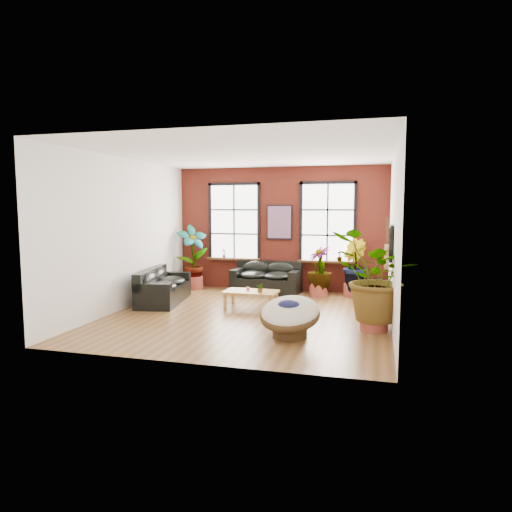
# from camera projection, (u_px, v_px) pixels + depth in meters

# --- Properties ---
(room) EXTENTS (6.04, 6.54, 3.54)m
(room) POSITION_uv_depth(u_px,v_px,m) (251.00, 236.00, 9.99)
(room) COLOR brown
(room) RESTS_ON ground
(sofa_back) EXTENTS (1.91, 0.99, 0.86)m
(sofa_back) POSITION_uv_depth(u_px,v_px,m) (267.00, 278.00, 12.73)
(sofa_back) COLOR black
(sofa_back) RESTS_ON ground
(sofa_left) EXTENTS (1.24, 2.24, 0.84)m
(sofa_left) POSITION_uv_depth(u_px,v_px,m) (162.00, 287.00, 11.39)
(sofa_left) COLOR black
(sofa_left) RESTS_ON ground
(coffee_table) EXTENTS (1.26, 0.74, 0.48)m
(coffee_table) POSITION_uv_depth(u_px,v_px,m) (251.00, 293.00, 10.77)
(coffee_table) COLOR olive
(coffee_table) RESTS_ON ground
(papasan_chair) EXTENTS (1.21, 1.23, 0.82)m
(papasan_chair) POSITION_uv_depth(u_px,v_px,m) (290.00, 315.00, 8.25)
(papasan_chair) COLOR #432E18
(papasan_chair) RESTS_ON ground
(poster) EXTENTS (0.74, 0.06, 0.98)m
(poster) POSITION_uv_depth(u_px,v_px,m) (279.00, 222.00, 12.88)
(poster) COLOR black
(poster) RESTS_ON room
(tv_wall_unit) EXTENTS (0.13, 1.86, 1.20)m
(tv_wall_unit) POSITION_uv_depth(u_px,v_px,m) (389.00, 246.00, 9.69)
(tv_wall_unit) COLOR black
(tv_wall_unit) RESTS_ON room
(media_box) EXTENTS (0.79, 0.73, 0.53)m
(media_box) POSITION_uv_depth(u_px,v_px,m) (370.00, 289.00, 11.74)
(media_box) COLOR black
(media_box) RESTS_ON ground
(pot_back_left) EXTENTS (0.67, 0.67, 0.37)m
(pot_back_left) POSITION_uv_depth(u_px,v_px,m) (194.00, 283.00, 13.29)
(pot_back_left) COLOR #993E32
(pot_back_left) RESTS_ON ground
(pot_back_right) EXTENTS (0.59, 0.59, 0.34)m
(pot_back_right) POSITION_uv_depth(u_px,v_px,m) (352.00, 290.00, 12.18)
(pot_back_right) COLOR #993E32
(pot_back_right) RESTS_ON ground
(pot_right_wall) EXTENTS (0.64, 0.64, 0.39)m
(pot_right_wall) POSITION_uv_depth(u_px,v_px,m) (374.00, 320.00, 8.77)
(pot_right_wall) COLOR #993E32
(pot_right_wall) RESTS_ON ground
(pot_mid) EXTENTS (0.51, 0.51, 0.36)m
(pot_mid) POSITION_uv_depth(u_px,v_px,m) (319.00, 289.00, 12.21)
(pot_mid) COLOR #993E32
(pot_mid) RESTS_ON ground
(floor_plant_back_left) EXTENTS (1.09, 1.07, 1.73)m
(floor_plant_back_left) POSITION_uv_depth(u_px,v_px,m) (193.00, 254.00, 13.18)
(floor_plant_back_left) COLOR #155018
(floor_plant_back_left) RESTS_ON ground
(floor_plant_back_right) EXTENTS (0.90, 0.96, 1.39)m
(floor_plant_back_right) POSITION_uv_depth(u_px,v_px,m) (354.00, 265.00, 12.11)
(floor_plant_back_right) COLOR #155018
(floor_plant_back_right) RESTS_ON ground
(floor_plant_right_wall) EXTENTS (2.06, 2.10, 1.76)m
(floor_plant_right_wall) POSITION_uv_depth(u_px,v_px,m) (375.00, 277.00, 8.68)
(floor_plant_right_wall) COLOR #155018
(floor_plant_right_wall) RESTS_ON ground
(floor_plant_mid) EXTENTS (0.95, 0.95, 1.21)m
(floor_plant_mid) POSITION_uv_depth(u_px,v_px,m) (319.00, 268.00, 12.16)
(floor_plant_mid) COLOR #155018
(floor_plant_mid) RESTS_ON ground
(table_plant) EXTENTS (0.20, 0.17, 0.22)m
(table_plant) POSITION_uv_depth(u_px,v_px,m) (261.00, 288.00, 10.55)
(table_plant) COLOR #155018
(table_plant) RESTS_ON coffee_table
(sill_plant_left) EXTENTS (0.17, 0.17, 0.27)m
(sill_plant_left) POSITION_uv_depth(u_px,v_px,m) (224.00, 253.00, 13.35)
(sill_plant_left) COLOR #155018
(sill_plant_left) RESTS_ON room
(sill_plant_right) EXTENTS (0.19, 0.19, 0.27)m
(sill_plant_right) POSITION_uv_depth(u_px,v_px,m) (340.00, 256.00, 12.50)
(sill_plant_right) COLOR #155018
(sill_plant_right) RESTS_ON room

